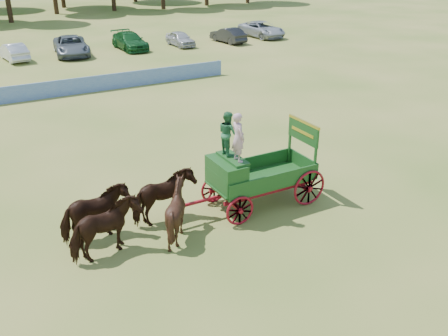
% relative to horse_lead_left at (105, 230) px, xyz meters
% --- Properties ---
extents(ground, '(160.00, 160.00, 0.00)m').
position_rel_horse_lead_left_xyz_m(ground, '(2.39, 0.80, -0.95)').
color(ground, '#A08D48').
rests_on(ground, ground).
extents(horse_lead_left, '(2.44, 1.56, 1.90)m').
position_rel_horse_lead_left_xyz_m(horse_lead_left, '(0.00, 0.00, 0.00)').
color(horse_lead_left, '#321A0D').
rests_on(horse_lead_left, ground).
extents(horse_lead_right, '(2.36, 1.30, 1.90)m').
position_rel_horse_lead_left_xyz_m(horse_lead_right, '(0.00, 1.10, 0.00)').
color(horse_lead_right, '#321A0D').
rests_on(horse_lead_right, ground).
extents(horse_wheel_left, '(2.05, 1.91, 1.90)m').
position_rel_horse_lead_left_xyz_m(horse_wheel_left, '(2.40, 0.00, 0.00)').
color(horse_wheel_left, '#321A0D').
rests_on(horse_wheel_left, ground).
extents(horse_wheel_right, '(2.39, 1.39, 1.90)m').
position_rel_horse_lead_left_xyz_m(horse_wheel_right, '(2.40, 1.10, 0.00)').
color(horse_wheel_right, '#321A0D').
rests_on(horse_wheel_right, ground).
extents(farm_dray, '(6.00, 2.00, 3.88)m').
position_rel_horse_lead_left_xyz_m(farm_dray, '(5.34, 0.57, 0.74)').
color(farm_dray, maroon).
rests_on(farm_dray, ground).
extents(sponsor_banner, '(26.00, 0.08, 1.05)m').
position_rel_horse_lead_left_xyz_m(sponsor_banner, '(1.39, 18.80, -0.42)').
color(sponsor_banner, '#1F51AA').
rests_on(sponsor_banner, ground).
extents(parked_cars, '(51.79, 6.76, 1.62)m').
position_rel_horse_lead_left_xyz_m(parked_cars, '(3.53, 30.65, -0.21)').
color(parked_cars, silver).
rests_on(parked_cars, ground).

